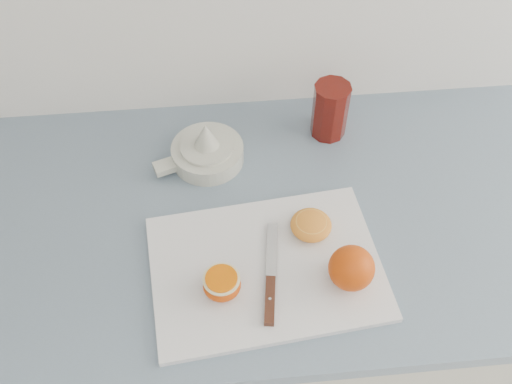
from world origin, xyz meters
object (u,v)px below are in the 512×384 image
Objects in this scene: cutting_board at (266,267)px; citrus_juicer at (207,151)px; half_orange at (222,284)px; counter at (285,316)px; red_tumbler at (330,112)px.

citrus_juicer reaches higher than cutting_board.
counter is at bearing 49.26° from half_orange.
counter is at bearing -116.50° from red_tumbler.
red_tumbler reaches higher than cutting_board.
cutting_board is 0.09m from half_orange.
counter is at bearing 62.42° from cutting_board.
half_orange is 0.52× the size of red_tumbler.
citrus_juicer is at bearing 92.48° from half_orange.
cutting_board is 3.22× the size of red_tumbler.
citrus_juicer is 0.26m from red_tumbler.
half_orange is 0.30m from citrus_juicer.
red_tumbler reaches higher than citrus_juicer.
cutting_board is at bearing -71.10° from citrus_juicer.
counter is 0.47m from cutting_board.
half_orange is (-0.08, -0.04, 0.03)m from cutting_board.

